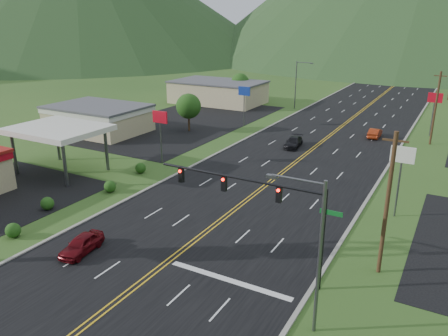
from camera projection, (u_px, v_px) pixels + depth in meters
The scene contains 17 objects.
traffic_signal at pixel (264, 201), 28.39m from camera, with size 13.10×0.43×7.00m.
streetlight_east at pixel (314, 247), 22.98m from camera, with size 3.28×0.25×9.00m.
streetlight_west at pixel (297, 82), 83.07m from camera, with size 3.28×0.25×9.00m.
gas_canopy at pixel (58, 130), 48.27m from camera, with size 10.00×8.00×5.30m.
building_west_mid at pixel (98, 117), 66.93m from camera, with size 14.40×10.40×4.10m.
building_west_far at pixel (218, 92), 89.88m from camera, with size 18.40×11.40×4.50m.
pole_sign_west_a at pixel (160, 122), 51.13m from camera, with size 2.00×0.18×6.40m.
pole_sign_west_b at pixel (244, 95), 69.31m from camera, with size 2.00×0.18×6.40m.
pole_sign_east_a at pixel (402, 162), 37.05m from camera, with size 2.00×0.18×6.40m.
pole_sign_east_b at pixel (435, 102), 63.49m from camera, with size 2.00×0.18×6.40m.
tree_west_a at pixel (188, 106), 66.67m from camera, with size 3.84×3.84×5.82m.
tree_west_b at pixel (240, 83), 91.28m from camera, with size 3.84×3.84×5.82m.
utility_pole_a at pixel (387, 204), 28.54m from camera, with size 1.60×0.28×10.00m.
utility_pole_b at pixel (435, 108), 59.11m from camera, with size 1.60×0.28×10.00m.
car_red_near at pixel (82, 245), 32.43m from camera, with size 1.58×3.93×1.34m, color #620A11.
car_dark_mid at pixel (294, 143), 59.15m from camera, with size 1.86×4.58×1.33m, color black.
car_red_far at pixel (375, 133), 63.89m from camera, with size 1.44×4.13×1.36m, color maroon.
Camera 1 is at (16.93, -10.12, 16.60)m, focal length 35.00 mm.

